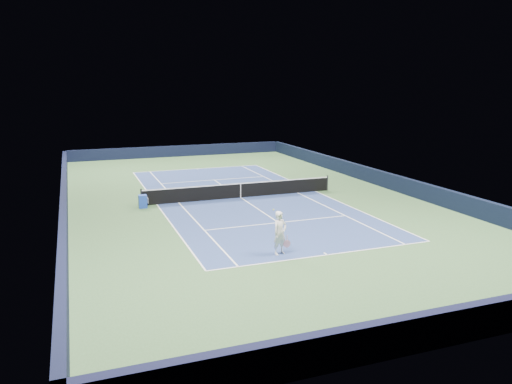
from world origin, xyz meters
name	(u,v)px	position (x,y,z in m)	size (l,w,h in m)	color
ground	(241,198)	(0.00, 0.00, 0.00)	(40.00, 40.00, 0.00)	#365930
wall_far	(178,151)	(0.00, 19.82, 0.55)	(22.00, 0.35, 1.10)	black
wall_near	(459,324)	(0.00, -19.82, 0.55)	(22.00, 0.35, 1.10)	black
wall_right	(381,179)	(10.82, 0.00, 0.55)	(0.35, 40.00, 1.10)	black
wall_left	(64,203)	(-10.82, 0.00, 0.55)	(0.35, 40.00, 1.10)	black
court_surface	(241,198)	(0.00, 0.00, 0.00)	(10.97, 23.77, 0.01)	navy
baseline_far	(197,169)	(0.00, 11.88, 0.01)	(10.97, 0.08, 0.00)	white
baseline_near	(327,255)	(0.00, -11.88, 0.01)	(10.97, 0.08, 0.00)	white
sideline_doubles_right	(315,191)	(5.49, 0.00, 0.01)	(0.08, 23.77, 0.00)	white
sideline_doubles_left	(157,204)	(-5.49, 0.00, 0.01)	(0.08, 23.77, 0.00)	white
sideline_singles_right	(297,193)	(4.12, 0.00, 0.01)	(0.08, 23.77, 0.00)	white
sideline_singles_left	(179,203)	(-4.12, 0.00, 0.01)	(0.08, 23.77, 0.00)	white
service_line_far	(214,180)	(0.00, 6.40, 0.01)	(8.23, 0.08, 0.00)	white
service_line_near	(279,223)	(0.00, -6.40, 0.01)	(8.23, 0.08, 0.00)	white
center_service_line	(241,197)	(0.00, 0.00, 0.01)	(0.08, 12.80, 0.00)	white
center_mark_far	(198,169)	(0.00, 11.73, 0.01)	(0.08, 0.30, 0.00)	white
center_mark_near	(326,254)	(0.00, -11.73, 0.01)	(0.08, 0.30, 0.00)	white
tennis_net	(241,190)	(0.00, 0.00, 0.50)	(12.90, 0.10, 1.07)	black
sponsor_cube	(143,201)	(-6.40, -0.54, 0.40)	(0.55, 0.46, 0.79)	#1B3CA6
tennis_player	(280,233)	(-1.91, -11.05, 0.97)	(0.91, 1.38, 1.95)	white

